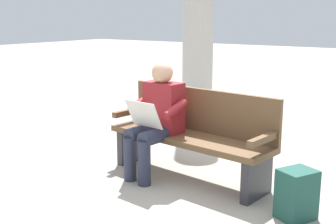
# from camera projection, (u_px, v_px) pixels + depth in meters

# --- Properties ---
(ground_plane) EXTENTS (40.00, 40.00, 0.00)m
(ground_plane) POSITION_uv_depth(u_px,v_px,m) (188.00, 177.00, 4.54)
(ground_plane) COLOR #A89E8E
(bench_near) EXTENTS (1.84, 0.68, 0.90)m
(bench_near) POSITION_uv_depth(u_px,v_px,m) (193.00, 133.00, 4.50)
(bench_near) COLOR brown
(bench_near) RESTS_ON ground
(person_seated) EXTENTS (0.60, 0.60, 1.18)m
(person_seated) POSITION_uv_depth(u_px,v_px,m) (156.00, 117.00, 4.48)
(person_seated) COLOR maroon
(person_seated) RESTS_ON ground
(backpack) EXTENTS (0.35, 0.36, 0.42)m
(backpack) POSITION_uv_depth(u_px,v_px,m) (296.00, 194.00, 3.59)
(backpack) COLOR #1E4C42
(backpack) RESTS_ON ground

